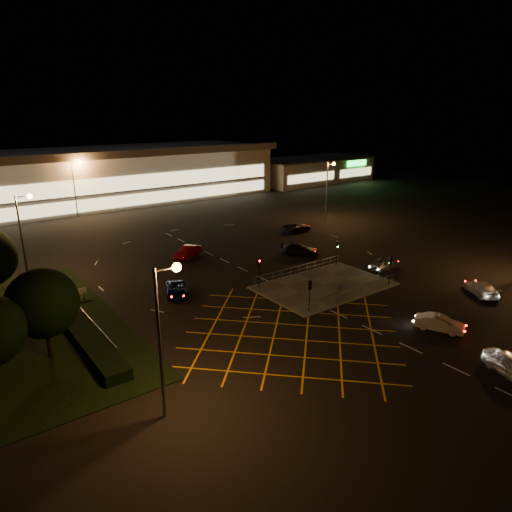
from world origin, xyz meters
TOP-DOWN VIEW (x-y plane):
  - ground at (0.00, 0.00)m, footprint 180.00×180.00m
  - pedestrian_island at (2.00, -2.00)m, footprint 14.00×9.00m
  - grass_verge at (-28.00, 6.00)m, footprint 18.00×30.00m
  - hedge at (-23.00, 6.00)m, footprint 2.00×26.00m
  - supermarket at (0.00, 61.95)m, footprint 72.00×26.50m
  - retail_unit_a at (46.00, 53.97)m, footprint 18.80×14.80m
  - retail_unit_b at (62.00, 53.96)m, footprint 14.80×14.80m
  - streetlight_sw at (-21.56, -12.00)m, footprint 1.78×0.56m
  - streetlight_nw at (-23.56, 18.00)m, footprint 1.78×0.56m
  - streetlight_ne at (24.44, 20.00)m, footprint 1.78×0.56m
  - streetlight_far_left at (-9.56, 48.00)m, footprint 1.78×0.56m
  - streetlight_far_right at (30.44, 50.00)m, footprint 1.78×0.56m
  - signal_sw at (-4.00, -5.99)m, footprint 0.28×0.30m
  - signal_se at (8.00, -5.99)m, footprint 0.28×0.30m
  - signal_nw at (-4.00, 1.99)m, footprint 0.28×0.30m
  - signal_ne at (8.00, 1.99)m, footprint 0.28×0.30m
  - tree_e at (-26.00, 0.00)m, footprint 5.40×5.40m
  - car_near_silver at (0.44, -22.84)m, footprint 3.36×4.94m
  - car_queue_white at (2.67, -15.57)m, footprint 3.05×4.37m
  - car_left_blue at (-12.20, 5.51)m, footprint 3.72×4.97m
  - car_far_dkgrey at (7.39, 8.17)m, footprint 5.01×5.06m
  - car_right_silver at (11.76, -2.34)m, footprint 4.58×2.11m
  - car_circ_red at (-5.09, 16.02)m, footprint 4.77×3.73m
  - car_east_grey at (15.14, 17.53)m, footprint 5.02×2.35m
  - car_approach_white at (13.60, -13.46)m, footprint 4.04×4.97m

SIDE VIEW (x-z plane):
  - ground at x=0.00m, z-range 0.00..0.00m
  - grass_verge at x=-28.00m, z-range 0.00..0.08m
  - pedestrian_island at x=2.00m, z-range 0.00..0.12m
  - hedge at x=-23.00m, z-range 0.00..1.00m
  - car_left_blue at x=-12.20m, z-range 0.00..1.25m
  - car_approach_white at x=13.60m, z-range 0.00..1.35m
  - car_queue_white at x=2.67m, z-range 0.00..1.36m
  - car_east_grey at x=15.14m, z-range 0.00..1.39m
  - car_far_dkgrey at x=7.39m, z-range 0.00..1.47m
  - car_circ_red at x=-5.09m, z-range 0.00..1.51m
  - car_right_silver at x=11.76m, z-range 0.00..1.52m
  - car_near_silver at x=0.44m, z-range 0.00..1.56m
  - signal_sw at x=-4.00m, z-range 0.79..3.94m
  - signal_se at x=8.00m, z-range 0.79..3.94m
  - signal_nw at x=-4.00m, z-range 0.79..3.94m
  - signal_ne at x=8.00m, z-range 0.79..3.94m
  - retail_unit_a at x=46.00m, z-range 0.04..6.39m
  - retail_unit_b at x=62.00m, z-range 0.05..6.40m
  - tree_e at x=-26.00m, z-range 0.97..8.32m
  - supermarket at x=0.00m, z-range 0.06..10.56m
  - streetlight_sw at x=-21.56m, z-range 1.55..11.58m
  - streetlight_nw at x=-23.56m, z-range 1.55..11.58m
  - streetlight_ne at x=24.44m, z-range 1.55..11.58m
  - streetlight_far_left at x=-9.56m, z-range 1.55..11.58m
  - streetlight_far_right at x=30.44m, z-range 1.55..11.58m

